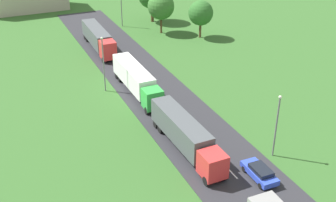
{
  "coord_description": "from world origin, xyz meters",
  "views": [
    {
      "loc": [
        -21.51,
        -2.34,
        28.19
      ],
      "look_at": [
        -0.63,
        43.83,
        1.61
      ],
      "focal_mm": 46.44,
      "sensor_mm": 36.0,
      "label": 1
    }
  ],
  "objects_px": {
    "lamppost_third": "(103,62)",
    "lamppost_fourth": "(121,6)",
    "car_third": "(260,172)",
    "truck_third": "(136,79)",
    "truck_second": "(185,134)",
    "truck_fourth": "(98,38)",
    "tree_pine": "(161,6)",
    "tree_birch": "(201,13)",
    "lamppost_second": "(277,123)"
  },
  "relations": [
    {
      "from": "lamppost_third",
      "to": "lamppost_fourth",
      "type": "xyz_separation_m",
      "value": [
        12.17,
        27.8,
        -0.4
      ]
    },
    {
      "from": "car_third",
      "to": "lamppost_fourth",
      "type": "distance_m",
      "value": 54.53
    },
    {
      "from": "truck_third",
      "to": "car_third",
      "type": "height_order",
      "value": "truck_third"
    },
    {
      "from": "lamppost_third",
      "to": "lamppost_fourth",
      "type": "bearing_deg",
      "value": 66.36
    },
    {
      "from": "truck_second",
      "to": "truck_fourth",
      "type": "relative_size",
      "value": 0.98
    },
    {
      "from": "truck_second",
      "to": "car_third",
      "type": "xyz_separation_m",
      "value": [
        4.66,
        -7.97,
        -1.33
      ]
    },
    {
      "from": "tree_pine",
      "to": "car_third",
      "type": "bearing_deg",
      "value": -101.26
    },
    {
      "from": "car_third",
      "to": "lamppost_third",
      "type": "bearing_deg",
      "value": 107.73
    },
    {
      "from": "truck_third",
      "to": "car_third",
      "type": "distance_m",
      "value": 24.54
    },
    {
      "from": "car_third",
      "to": "tree_birch",
      "type": "xyz_separation_m",
      "value": [
        15.17,
        41.53,
        4.0
      ]
    },
    {
      "from": "lamppost_second",
      "to": "lamppost_third",
      "type": "relative_size",
      "value": 0.92
    },
    {
      "from": "truck_second",
      "to": "lamppost_second",
      "type": "xyz_separation_m",
      "value": [
        8.48,
        -5.1,
        2.12
      ]
    },
    {
      "from": "tree_birch",
      "to": "tree_pine",
      "type": "bearing_deg",
      "value": 136.17
    },
    {
      "from": "lamppost_second",
      "to": "tree_pine",
      "type": "bearing_deg",
      "value": 82.84
    },
    {
      "from": "car_third",
      "to": "tree_birch",
      "type": "distance_m",
      "value": 44.39
    },
    {
      "from": "truck_fourth",
      "to": "tree_birch",
      "type": "relative_size",
      "value": 2.02
    },
    {
      "from": "truck_fourth",
      "to": "truck_second",
      "type": "bearing_deg",
      "value": -90.22
    },
    {
      "from": "lamppost_second",
      "to": "tree_pine",
      "type": "height_order",
      "value": "tree_pine"
    },
    {
      "from": "lamppost_third",
      "to": "tree_birch",
      "type": "bearing_deg",
      "value": 32.44
    },
    {
      "from": "truck_fourth",
      "to": "tree_pine",
      "type": "distance_m",
      "value": 14.76
    },
    {
      "from": "lamppost_third",
      "to": "tree_birch",
      "type": "relative_size",
      "value": 1.15
    },
    {
      "from": "lamppost_third",
      "to": "tree_birch",
      "type": "xyz_separation_m",
      "value": [
        23.65,
        15.03,
        0.2
      ]
    },
    {
      "from": "lamppost_second",
      "to": "lamppost_fourth",
      "type": "xyz_separation_m",
      "value": [
        -0.13,
        51.42,
        -0.05
      ]
    },
    {
      "from": "truck_second",
      "to": "car_third",
      "type": "height_order",
      "value": "truck_second"
    },
    {
      "from": "lamppost_second",
      "to": "tree_birch",
      "type": "relative_size",
      "value": 1.05
    },
    {
      "from": "lamppost_third",
      "to": "tree_pine",
      "type": "bearing_deg",
      "value": 49.07
    },
    {
      "from": "truck_fourth",
      "to": "tree_birch",
      "type": "height_order",
      "value": "tree_birch"
    },
    {
      "from": "lamppost_third",
      "to": "lamppost_fourth",
      "type": "height_order",
      "value": "lamppost_third"
    },
    {
      "from": "truck_third",
      "to": "car_third",
      "type": "bearing_deg",
      "value": -79.31
    },
    {
      "from": "tree_birch",
      "to": "tree_pine",
      "type": "relative_size",
      "value": 0.9
    },
    {
      "from": "lamppost_third",
      "to": "lamppost_second",
      "type": "bearing_deg",
      "value": -62.51
    },
    {
      "from": "tree_birch",
      "to": "lamppost_second",
      "type": "bearing_deg",
      "value": -106.37
    },
    {
      "from": "truck_fourth",
      "to": "lamppost_fourth",
      "type": "relative_size",
      "value": 1.94
    },
    {
      "from": "truck_third",
      "to": "lamppost_third",
      "type": "relative_size",
      "value": 1.68
    },
    {
      "from": "truck_third",
      "to": "truck_fourth",
      "type": "height_order",
      "value": "truck_third"
    },
    {
      "from": "truck_second",
      "to": "car_third",
      "type": "bearing_deg",
      "value": -59.69
    },
    {
      "from": "car_third",
      "to": "lamppost_second",
      "type": "xyz_separation_m",
      "value": [
        3.82,
        2.87,
        3.45
      ]
    },
    {
      "from": "truck_third",
      "to": "lamppost_second",
      "type": "relative_size",
      "value": 1.84
    },
    {
      "from": "truck_fourth",
      "to": "car_third",
      "type": "distance_m",
      "value": 43.56
    },
    {
      "from": "truck_second",
      "to": "truck_fourth",
      "type": "bearing_deg",
      "value": 89.78
    },
    {
      "from": "truck_second",
      "to": "lamppost_third",
      "type": "distance_m",
      "value": 19.08
    },
    {
      "from": "truck_second",
      "to": "lamppost_fourth",
      "type": "height_order",
      "value": "lamppost_fourth"
    },
    {
      "from": "lamppost_third",
      "to": "tree_pine",
      "type": "height_order",
      "value": "lamppost_third"
    },
    {
      "from": "tree_pine",
      "to": "lamppost_fourth",
      "type": "bearing_deg",
      "value": 128.24
    },
    {
      "from": "truck_second",
      "to": "tree_birch",
      "type": "relative_size",
      "value": 1.97
    },
    {
      "from": "truck_third",
      "to": "tree_birch",
      "type": "bearing_deg",
      "value": 41.5
    },
    {
      "from": "car_third",
      "to": "lamppost_second",
      "type": "distance_m",
      "value": 5.9
    },
    {
      "from": "car_third",
      "to": "lamppost_third",
      "type": "distance_m",
      "value": 28.08
    },
    {
      "from": "tree_birch",
      "to": "truck_third",
      "type": "bearing_deg",
      "value": -138.5
    },
    {
      "from": "truck_second",
      "to": "car_third",
      "type": "distance_m",
      "value": 9.33
    }
  ]
}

